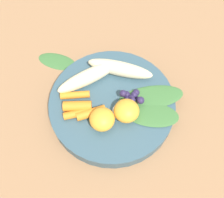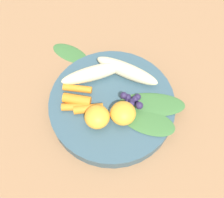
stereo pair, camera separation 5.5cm
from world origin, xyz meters
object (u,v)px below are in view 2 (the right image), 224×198
(banana_peeled_left, at_px, (94,73))
(banana_peeled_right, at_px, (127,71))
(orange_segment_near, at_px, (123,113))
(bowl, at_px, (112,105))
(kale_leaf_stray, at_px, (70,53))

(banana_peeled_left, bearing_deg, banana_peeled_right, 166.66)
(banana_peeled_right, height_order, orange_segment_near, orange_segment_near)
(bowl, xyz_separation_m, kale_leaf_stray, (0.14, -0.10, -0.01))
(orange_segment_near, bearing_deg, banana_peeled_right, -75.43)
(orange_segment_near, bearing_deg, banana_peeled_left, -37.85)
(bowl, distance_m, banana_peeled_right, 0.08)
(banana_peeled_right, height_order, kale_leaf_stray, banana_peeled_right)
(banana_peeled_right, relative_size, orange_segment_near, 2.81)
(bowl, height_order, kale_leaf_stray, bowl)
(banana_peeled_left, xyz_separation_m, orange_segment_near, (-0.09, 0.07, 0.00))
(bowl, height_order, banana_peeled_right, banana_peeled_right)
(bowl, height_order, banana_peeled_left, banana_peeled_left)
(bowl, xyz_separation_m, banana_peeled_left, (0.05, -0.04, 0.03))
(banana_peeled_right, distance_m, orange_segment_near, 0.10)
(banana_peeled_right, bearing_deg, orange_segment_near, 111.41)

